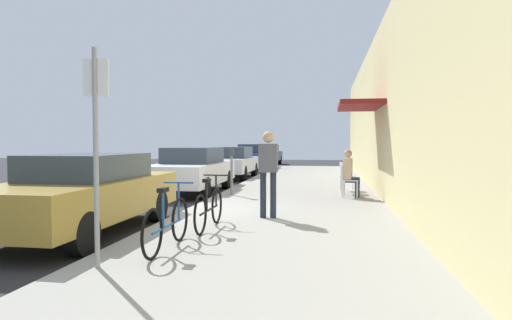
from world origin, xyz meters
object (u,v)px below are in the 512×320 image
Objects in this scene: parking_meter at (232,168)px; cafe_chair_1 at (346,176)px; cafe_chair_0 at (348,179)px; seated_patron_0 at (350,172)px; parked_car_3 at (253,157)px; parked_car_4 at (267,155)px; bicycle_1 at (209,208)px; parked_car_1 at (192,170)px; parked_car_0 at (84,192)px; bicycle_0 at (167,224)px; street_sign at (96,140)px; cafe_chair_2 at (345,174)px; pedestrian_standing at (268,167)px; parked_car_2 at (232,162)px.

parking_meter reaches higher than cafe_chair_1.
seated_patron_0 reaches higher than cafe_chair_0.
parked_car_3 is 5.56m from parked_car_4.
parked_car_1 is at bearing 110.25° from bicycle_1.
parking_meter is at bearing -85.18° from parked_car_4.
bicycle_1 is (2.20, 0.19, -0.25)m from parked_car_0.
bicycle_1 is (0.19, 1.48, 0.00)m from bicycle_0.
cafe_chair_1 is at bearing -4.40° from parked_car_1.
bicycle_1 is at bearing 73.86° from street_sign.
parked_car_3 is at bearing 111.71° from cafe_chair_1.
cafe_chair_2 is 5.39m from pedestrian_standing.
cafe_chair_2 is (-0.06, 1.56, -0.19)m from seated_patron_0.
cafe_chair_1 is 1.00× the size of cafe_chair_2.
cafe_chair_1 is (4.75, -6.14, -0.10)m from parked_car_2.
parked_car_0 is at bearing -129.35° from cafe_chair_1.
parked_car_0 is 5.06× the size of cafe_chair_2.
parking_meter is (1.55, -7.02, 0.17)m from parked_car_2.
parking_meter is 0.77× the size of bicycle_0.
street_sign is at bearing -112.03° from cafe_chair_1.
parked_car_1 reaches higher than parked_car_4.
street_sign is at bearing -110.35° from cafe_chair_2.
pedestrian_standing is (3.05, -10.50, 0.40)m from parked_car_2.
parked_car_1 is 4.77m from cafe_chair_2.
parked_car_3 is 1.00× the size of parked_car_4.
seated_patron_0 reaches higher than parked_car_4.
parking_meter reaches higher than bicycle_1.
parked_car_2 is at bearing 127.71° from cafe_chair_1.
cafe_chair_2 is at bearing 4.42° from parked_car_1.
pedestrian_standing reaches higher than parked_car_1.
parked_car_2 is 5.06× the size of cafe_chair_2.
parking_meter reaches higher than parked_car_4.
street_sign is (1.50, -19.96, 0.88)m from parked_car_3.
parked_car_0 is 1.00× the size of parked_car_2.
pedestrian_standing is at bearing 69.08° from bicycle_0.
bicycle_0 is 1.33× the size of seated_patron_0.
bicycle_1 is at bearing -82.84° from parked_car_3.
street_sign is (-0.05, -7.15, 0.75)m from parking_meter.
parked_car_1 is 1.00× the size of parked_car_3.
pedestrian_standing is (-1.70, -3.54, 0.50)m from cafe_chair_0.
seated_patron_0 reaches higher than parked_car_2.
parked_car_4 is at bearing 94.68° from bicycle_0.
seated_patron_0 reaches higher than bicycle_1.
parked_car_1 is 3.41× the size of seated_patron_0.
parking_meter is 3.80m from pedestrian_standing.
street_sign is 2.02× the size of seated_patron_0.
seated_patron_0 is at bearing 65.33° from street_sign.
street_sign is at bearing -86.64° from parked_car_4.
seated_patron_0 is at bearing 61.37° from bicycle_1.
parking_meter is 1.02× the size of seated_patron_0.
parking_meter is at bearing -83.10° from parked_car_3.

